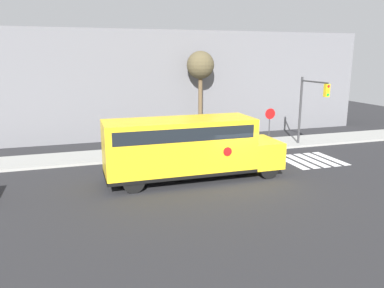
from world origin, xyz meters
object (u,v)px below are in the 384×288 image
(school_bus, at_px, (187,146))
(tree_near_sidewalk, at_px, (200,67))
(stop_sign, at_px, (270,122))
(traffic_light, at_px, (309,102))

(school_bus, height_order, tree_near_sidewalk, tree_near_sidewalk)
(stop_sign, height_order, tree_near_sidewalk, tree_near_sidewalk)
(stop_sign, xyz_separation_m, traffic_light, (2.57, -0.63, 1.34))
(traffic_light, bearing_deg, tree_near_sidewalk, 138.98)
(school_bus, relative_size, tree_near_sidewalk, 1.38)
(stop_sign, bearing_deg, traffic_light, -13.87)
(stop_sign, distance_m, tree_near_sidewalk, 6.70)
(stop_sign, bearing_deg, tree_near_sidewalk, 126.73)
(school_bus, distance_m, traffic_light, 10.69)
(school_bus, xyz_separation_m, stop_sign, (7.25, 4.62, 0.05))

